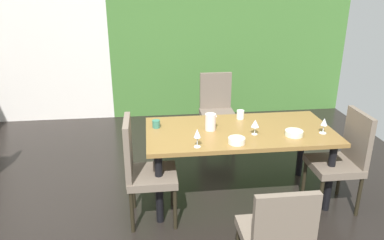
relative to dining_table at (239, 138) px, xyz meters
The scene contains 16 objects.
ground_plane 1.11m from the dining_table, 150.93° to the right, with size 6.26×6.14×0.02m, color black.
back_panel_interior 3.80m from the dining_table, 135.92° to the left, with size 2.46×0.10×2.80m, color silver.
garden_window_panel 2.73m from the dining_table, 80.03° to the left, with size 3.80×0.10×2.80m, color #3F6E2F.
dining_table is the anchor object (origin of this frame).
chair_head_far 1.32m from the dining_table, 89.26° to the left, with size 0.44×0.45×0.97m.
chair_right_near 1.00m from the dining_table, 16.79° to the right, with size 0.44×0.44×0.98m.
chair_left_near 1.00m from the dining_table, 163.25° to the right, with size 0.45×0.44×1.00m.
chair_head_near 1.31m from the dining_table, 92.15° to the right, with size 0.44×0.44×0.90m.
wine_glass_center 0.61m from the dining_table, 143.42° to the right, with size 0.06×0.06×0.17m.
wine_glass_rear 0.81m from the dining_table, 13.00° to the right, with size 0.07×0.07×0.15m.
wine_glass_east 0.26m from the dining_table, 48.91° to the right, with size 0.08×0.08×0.15m.
serving_bowl_near_window 0.52m from the dining_table, 22.83° to the right, with size 0.17×0.17×0.05m, color silver.
serving_bowl_left 0.35m from the dining_table, 108.45° to the right, with size 0.15×0.15×0.05m, color white.
cup_right 0.34m from the dining_table, 75.48° to the left, with size 0.08×0.08×0.09m, color white.
cup_west 0.83m from the dining_table, 169.23° to the left, with size 0.08×0.08×0.08m, color #36745F.
pitcher_south 0.33m from the dining_table, behind, with size 0.12×0.10×0.17m.
Camera 1 is at (-0.09, -2.87, 2.13)m, focal length 35.00 mm.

